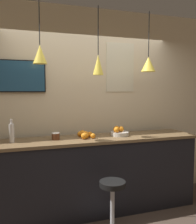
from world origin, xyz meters
TOP-DOWN VIEW (x-y plane):
  - back_wall at (0.00, 1.11)m, footprint 8.00×0.06m
  - service_counter at (0.00, 0.69)m, footprint 2.81×0.62m
  - bar_stool at (-0.04, 0.06)m, footprint 0.42×0.42m
  - fruit_bowl at (0.32, 0.71)m, footprint 0.25×0.25m
  - orange_pile at (-0.17, 0.73)m, footprint 0.20×0.29m
  - juice_bottle at (-1.12, 0.71)m, footprint 0.06×0.06m
  - spread_jar at (-0.58, 0.71)m, footprint 0.10×0.10m
  - pendant_lamp_left at (-0.76, 0.69)m, footprint 0.18×0.18m
  - pendant_lamp_middle at (0.00, 0.69)m, footprint 0.15×0.15m
  - pendant_lamp_right at (0.76, 0.69)m, footprint 0.20×0.20m
  - mounted_tv at (-1.05, 1.06)m, footprint 0.79×0.04m
  - wall_poster at (0.49, 1.08)m, footprint 0.46×0.01m

SIDE VIEW (x-z plane):
  - bar_stool at x=-0.04m, z-range 0.06..0.70m
  - service_counter at x=0.00m, z-range 0.00..1.04m
  - orange_pile at x=-0.17m, z-range 1.04..1.13m
  - spread_jar at x=-0.58m, z-range 1.04..1.14m
  - fruit_bowl at x=0.32m, z-range 1.02..1.16m
  - juice_bottle at x=-1.12m, z-range 1.02..1.31m
  - back_wall at x=0.00m, z-range 0.00..2.90m
  - mounted_tv at x=-1.05m, z-range 1.66..2.10m
  - pendant_lamp_middle at x=0.00m, z-range 1.58..2.49m
  - wall_poster at x=0.49m, z-range 1.67..2.41m
  - pendant_lamp_right at x=0.76m, z-range 1.64..2.49m
  - pendant_lamp_left at x=-0.76m, z-range 1.74..2.53m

